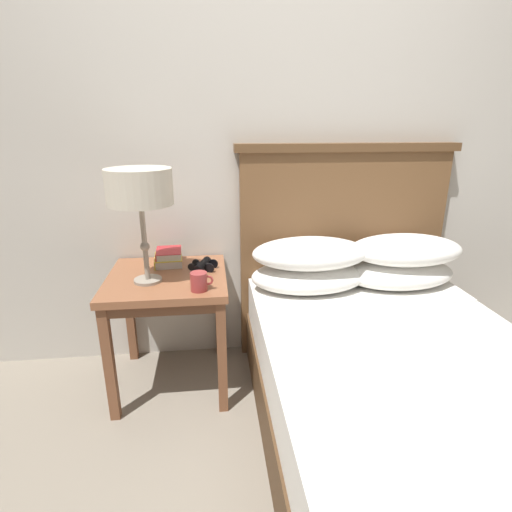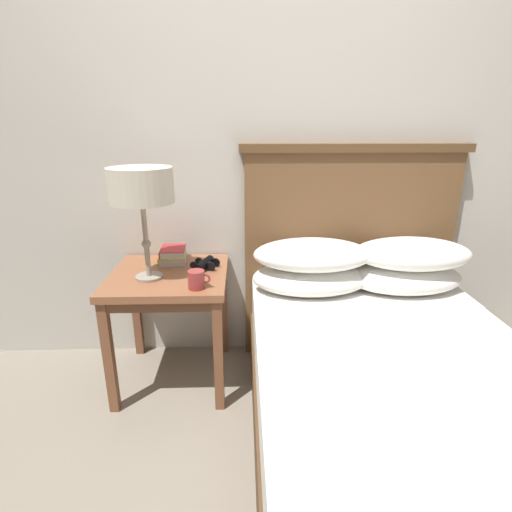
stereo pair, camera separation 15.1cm
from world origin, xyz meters
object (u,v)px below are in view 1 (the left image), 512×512
object	(u,v)px
book_on_nightstand	(168,260)
binoculars_pair	(203,265)
coffee_mug	(199,281)
nightstand	(168,290)
table_lamp	(140,190)
bed	(405,391)
book_stacked_on_top	(168,253)

from	to	relation	value
book_on_nightstand	binoculars_pair	size ratio (longest dim) A/B	1.22
book_on_nightstand	binoculars_pair	distance (m)	0.22
book_on_nightstand	coffee_mug	size ratio (longest dim) A/B	1.96
nightstand	book_on_nightstand	size ratio (longest dim) A/B	3.05
nightstand	table_lamp	bearing A→B (deg)	-138.35
bed	coffee_mug	bearing A→B (deg)	153.29
table_lamp	bed	bearing A→B (deg)	-27.17
nightstand	coffee_mug	distance (m)	0.29
binoculars_pair	coffee_mug	bearing A→B (deg)	-92.62
table_lamp	binoculars_pair	world-z (taller)	table_lamp
table_lamp	book_stacked_on_top	xyz separation A→B (m)	(0.08, 0.24, -0.38)
bed	coffee_mug	xyz separation A→B (m)	(-0.81, 0.41, 0.35)
book_on_nightstand	book_stacked_on_top	size ratio (longest dim) A/B	1.14
table_lamp	binoculars_pair	size ratio (longest dim) A/B	3.21
book_stacked_on_top	binoculars_pair	distance (m)	0.21
bed	book_stacked_on_top	distance (m)	1.31
table_lamp	coffee_mug	distance (m)	0.48
binoculars_pair	coffee_mug	distance (m)	0.27
book_on_nightstand	binoculars_pair	xyz separation A→B (m)	(0.18, -0.11, 0.00)
bed	table_lamp	world-z (taller)	bed
nightstand	book_stacked_on_top	world-z (taller)	book_stacked_on_top
nightstand	book_on_nightstand	world-z (taller)	book_on_nightstand
book_stacked_on_top	coffee_mug	bearing A→B (deg)	-65.99
binoculars_pair	table_lamp	bearing A→B (deg)	-152.44
book_on_nightstand	nightstand	bearing A→B (deg)	-87.34
bed	coffee_mug	distance (m)	0.97
table_lamp	coffee_mug	size ratio (longest dim) A/B	5.13
bed	table_lamp	xyz separation A→B (m)	(-1.05, 0.54, 0.74)
table_lamp	book_on_nightstand	world-z (taller)	table_lamp
bed	book_stacked_on_top	size ratio (longest dim) A/B	11.69
table_lamp	binoculars_pair	bearing A→B (deg)	27.56
nightstand	table_lamp	xyz separation A→B (m)	(-0.08, -0.07, 0.52)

